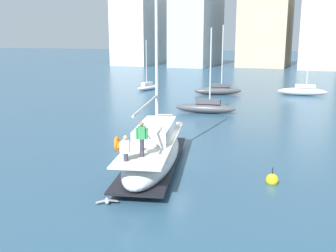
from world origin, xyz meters
TOP-DOWN VIEW (x-y plane):
  - ground_plane at (0.00, 0.00)m, footprint 400.00×400.00m
  - main_sailboat at (-0.19, -1.34)m, footprint 4.72×9.90m
  - moored_sloop_near at (-2.09, 14.25)m, footprint 5.49×1.97m
  - moored_sloop_far at (-13.64, 26.86)m, footprint 1.99×4.10m
  - moored_catamaran at (-4.10, 26.10)m, footprint 5.66×3.57m
  - moored_cutter_left at (5.24, 29.17)m, footprint 5.71×2.06m
  - seagull at (-0.02, -6.31)m, footprint 0.84×0.60m
  - mooring_buoy at (5.83, -1.41)m, footprint 0.58×0.58m
  - waterfront_buildings at (-0.27, 76.11)m, footprint 83.81×22.84m

SIDE VIEW (x-z plane):
  - ground_plane at x=0.00m, z-range 0.00..0.00m
  - seagull at x=-0.02m, z-range 0.06..0.22m
  - mooring_buoy at x=5.83m, z-range -0.27..0.62m
  - moored_sloop_far at x=-13.64m, z-range -2.72..3.67m
  - moored_sloop_near at x=-2.09m, z-range -3.16..4.29m
  - moored_catamaran at x=-4.10m, z-range -3.43..4.62m
  - moored_cutter_left at x=5.24m, z-range -3.84..5.05m
  - main_sailboat at x=-0.19m, z-range -4.95..6.75m
  - waterfront_buildings at x=-0.27m, z-range -0.81..17.52m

